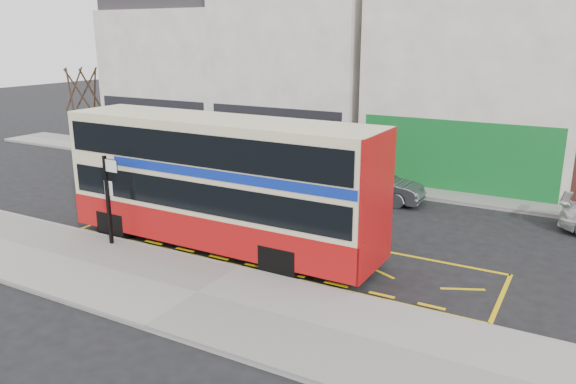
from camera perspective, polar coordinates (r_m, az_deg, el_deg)
The scene contains 13 objects.
ground at distance 16.91m, azimuth -4.33°, elevation -7.58°, with size 120.00×120.00×0.00m, color black.
pavement at distance 15.20m, azimuth -9.18°, elevation -10.25°, with size 40.00×4.00×0.15m, color gray.
kerb at distance 16.60m, azimuth -5.05°, elevation -7.78°, with size 40.00×0.15×0.15m, color gray.
far_pavement at distance 26.27m, azimuth 8.98°, elevation 0.96°, with size 50.00×3.00×0.15m, color gray.
road_markings at distance 18.16m, azimuth -1.54°, elevation -5.84°, with size 14.00×3.40×0.01m, color #DBB40B, non-canonical shape.
terrace_far_left at distance 35.67m, azimuth -9.49°, elevation 12.53°, with size 8.00×8.01×10.80m.
terrace_left at distance 31.31m, azimuth 2.34°, elevation 13.22°, with size 8.00×8.01×11.80m.
terrace_green_shop at distance 28.41m, azimuth 19.09°, elevation 11.64°, with size 9.00×8.01×11.30m.
double_decker_bus at distance 17.74m, azimuth -6.88°, elevation 1.05°, with size 10.59×2.53×4.22m.
bus_stop_post at distance 18.58m, azimuth -17.74°, elevation 0.04°, with size 0.72×0.13×2.89m.
car_silver at distance 28.35m, azimuth -9.97°, elevation 3.33°, with size 1.68×4.17×1.42m, color #AAABAF.
car_grey at distance 23.45m, azimuth 8.76°, elevation 0.66°, with size 1.40×4.01×1.32m, color #494D51.
street_tree_left at distance 36.42m, azimuth -20.25°, elevation 10.81°, with size 2.82×2.82×6.10m.
Camera 1 is at (8.66, -12.91, 6.68)m, focal length 35.00 mm.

